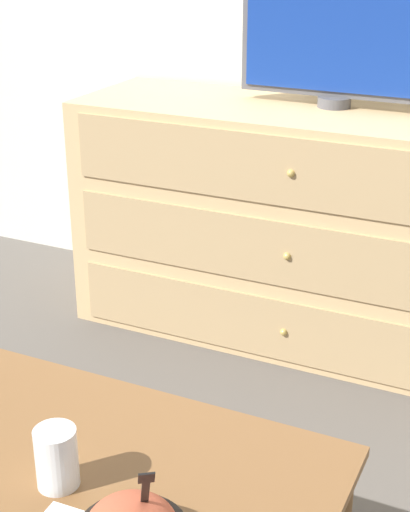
% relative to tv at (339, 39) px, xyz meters
% --- Properties ---
extents(ground_plane, '(12.00, 12.00, 0.00)m').
position_rel_tv_xyz_m(ground_plane, '(-0.11, 0.21, -1.03)').
color(ground_plane, '#56514C').
extents(dresser, '(1.64, 0.53, 0.82)m').
position_rel_tv_xyz_m(dresser, '(-0.03, -0.07, -0.62)').
color(dresser, tan).
rests_on(dresser, ground_plane).
extents(tv, '(0.65, 0.11, 0.41)m').
position_rel_tv_xyz_m(tv, '(0.00, 0.00, 0.00)').
color(tv, '#515156').
rests_on(tv, dresser).
extents(coffee_table, '(0.91, 0.60, 0.48)m').
position_rel_tv_xyz_m(coffee_table, '(0.01, -1.58, -0.62)').
color(coffee_table, brown).
rests_on(coffee_table, ground_plane).
extents(drink_cup, '(0.07, 0.07, 0.11)m').
position_rel_tv_xyz_m(drink_cup, '(0.00, -1.61, -0.50)').
color(drink_cup, beige).
rests_on(drink_cup, coffee_table).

